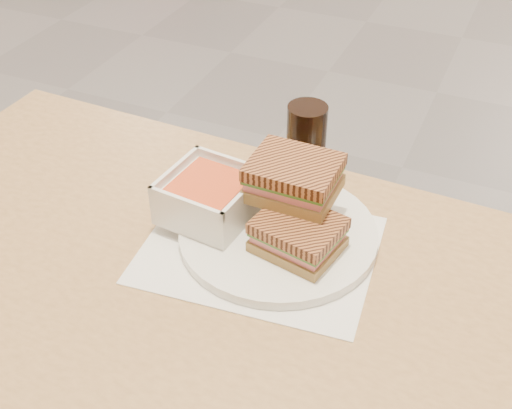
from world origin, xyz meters
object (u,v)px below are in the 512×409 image
at_px(main_table, 213,342).
at_px(panini_lower, 298,235).
at_px(cola_glass, 306,144).
at_px(plate, 278,234).
at_px(soup_bowl, 210,198).

bearing_deg(main_table, panini_lower, 50.74).
xyz_separation_m(main_table, panini_lower, (0.09, 0.11, 0.16)).
bearing_deg(main_table, cola_glass, 84.26).
relative_size(main_table, panini_lower, 9.25).
relative_size(plate, panini_lower, 2.26).
height_order(main_table, cola_glass, cola_glass).
bearing_deg(main_table, plate, 70.64).
bearing_deg(soup_bowl, main_table, -64.13).
relative_size(soup_bowl, cola_glass, 1.02).
distance_m(soup_bowl, cola_glass, 0.19).
relative_size(plate, cola_glass, 2.15).
bearing_deg(cola_glass, panini_lower, -72.65).
relative_size(soup_bowl, panini_lower, 1.07).
height_order(plate, panini_lower, panini_lower).
bearing_deg(main_table, soup_bowl, 115.87).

